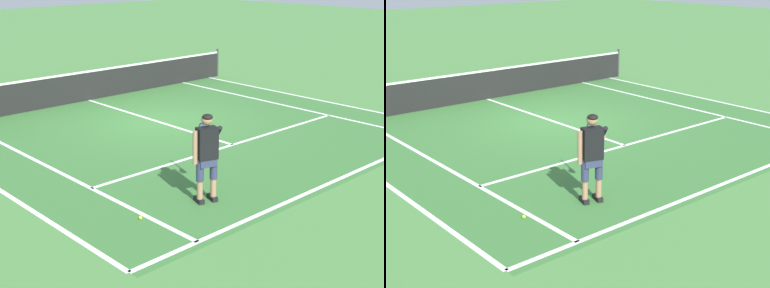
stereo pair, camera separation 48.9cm
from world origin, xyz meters
The scene contains 11 objects.
ground_plane centered at (0.00, 0.00, 0.00)m, with size 80.00×80.00×0.00m, color #477F3D.
court_inner_surface centered at (0.00, -1.20, 0.00)m, with size 10.98×9.88×0.00m, color #387033.
line_baseline centered at (0.00, -5.95, 0.00)m, with size 10.98×0.10×0.01m, color white.
line_service centered at (0.00, -2.86, 0.00)m, with size 8.23×0.10×0.01m, color white.
line_centre_service centered at (0.00, 0.34, 0.00)m, with size 0.10×6.40×0.01m, color white.
line_singles_left centered at (-4.12, -1.20, 0.00)m, with size 0.10×9.48×0.01m, color white.
line_singles_right centered at (4.12, -1.20, 0.00)m, with size 0.10×9.48×0.01m, color white.
line_doubles_right centered at (5.49, -1.20, 0.00)m, with size 0.10×9.48×0.01m, color white.
tennis_net centered at (0.00, 3.54, 0.50)m, with size 11.96×0.08×1.07m.
tennis_player centered at (-2.87, -4.87, 0.99)m, with size 0.90×1.02×1.71m.
tennis_ball_near_feet centered at (-4.27, -4.66, 0.03)m, with size 0.07×0.07×0.07m, color #CCE02D.
Camera 2 is at (-9.39, -12.20, 4.32)m, focal length 52.90 mm.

